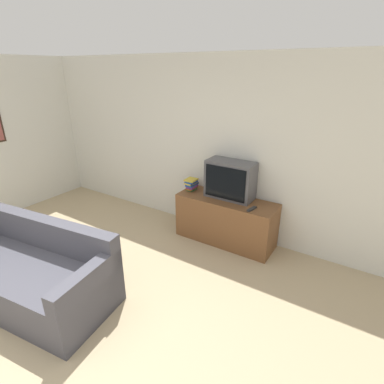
# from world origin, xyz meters

# --- Properties ---
(ground_plane) EXTENTS (14.00, 14.00, 0.00)m
(ground_plane) POSITION_xyz_m (0.00, 0.00, 0.00)
(ground_plane) COLOR tan
(wall_back) EXTENTS (9.00, 0.06, 2.60)m
(wall_back) POSITION_xyz_m (0.00, 3.03, 1.30)
(wall_back) COLOR silver
(wall_back) RESTS_ON ground_plane
(tv_stand) EXTENTS (1.44, 0.51, 0.67)m
(tv_stand) POSITION_xyz_m (0.64, 2.73, 0.34)
(tv_stand) COLOR brown
(tv_stand) RESTS_ON ground_plane
(television) EXTENTS (0.68, 0.34, 0.54)m
(television) POSITION_xyz_m (0.64, 2.81, 0.94)
(television) COLOR #4C4C51
(television) RESTS_ON tv_stand
(couch) EXTENTS (2.14, 1.14, 0.83)m
(couch) POSITION_xyz_m (-0.69, 0.49, 0.29)
(couch) COLOR #474751
(couch) RESTS_ON ground_plane
(book_stack) EXTENTS (0.17, 0.22, 0.17)m
(book_stack) POSITION_xyz_m (0.03, 2.75, 0.76)
(book_stack) COLOR #2D753D
(book_stack) RESTS_ON tv_stand
(remote_on_stand) EXTENTS (0.08, 0.18, 0.02)m
(remote_on_stand) POSITION_xyz_m (1.07, 2.60, 0.68)
(remote_on_stand) COLOR #2D2D2D
(remote_on_stand) RESTS_ON tv_stand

